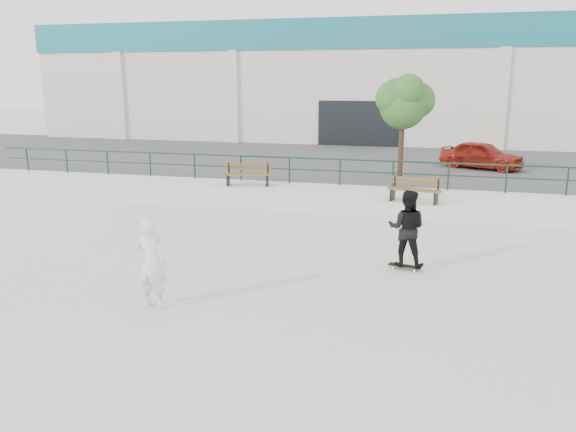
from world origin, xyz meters
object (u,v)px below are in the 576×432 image
(standing_skater, at_px, (407,228))
(seated_skater, at_px, (152,263))
(bench_right, at_px, (415,190))
(skateboard, at_px, (405,266))
(tree, at_px, (404,101))
(bench_left, at_px, (248,175))
(red_car, at_px, (482,155))

(standing_skater, height_order, seated_skater, standing_skater)
(bench_right, xyz_separation_m, skateboard, (0.01, -5.53, -0.83))
(bench_right, relative_size, tree, 0.43)
(bench_left, relative_size, red_car, 0.52)
(bench_left, height_order, seated_skater, seated_skater)
(red_car, height_order, seated_skater, seated_skater)
(skateboard, bearing_deg, seated_skater, -131.63)
(skateboard, height_order, seated_skater, seated_skater)
(bench_right, height_order, tree, tree)
(seated_skater, bearing_deg, standing_skater, -138.51)
(skateboard, xyz_separation_m, seated_skater, (-4.78, -3.62, 0.86))
(tree, distance_m, seated_skater, 14.64)
(tree, distance_m, skateboard, 10.82)
(bench_left, relative_size, standing_skater, 1.01)
(seated_skater, bearing_deg, bench_right, -113.20)
(tree, xyz_separation_m, red_car, (3.41, 3.40, -2.51))
(bench_left, bearing_deg, standing_skater, -59.94)
(red_car, height_order, standing_skater, standing_skater)
(tree, height_order, skateboard, tree)
(tree, relative_size, red_car, 1.15)
(standing_skater, bearing_deg, red_car, -97.27)
(standing_skater, bearing_deg, seated_skater, 41.01)
(tree, bearing_deg, bench_right, -81.13)
(tree, distance_m, red_car, 5.43)
(skateboard, relative_size, seated_skater, 0.43)
(skateboard, bearing_deg, bench_left, 143.29)
(bench_left, relative_size, bench_right, 1.04)
(bench_right, bearing_deg, seated_skater, -105.56)
(bench_right, relative_size, skateboard, 2.26)
(skateboard, height_order, standing_skater, standing_skater)
(bench_left, xyz_separation_m, seated_skater, (1.53, -10.62, 0.02))
(standing_skater, bearing_deg, bench_left, -44.07)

